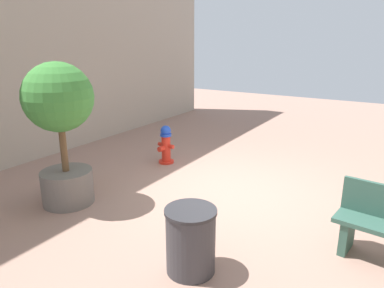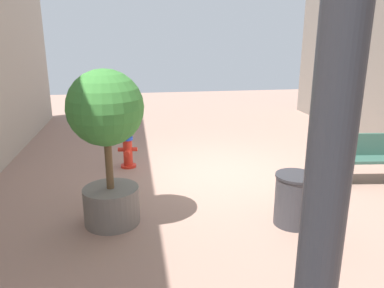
% 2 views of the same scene
% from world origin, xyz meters
% --- Properties ---
extents(ground_plane, '(23.40, 23.40, 0.00)m').
position_xyz_m(ground_plane, '(0.00, 0.00, 0.00)').
color(ground_plane, '#9E7A6B').
extents(fire_hydrant, '(0.43, 0.40, 0.86)m').
position_xyz_m(fire_hydrant, '(1.90, -0.68, 0.43)').
color(fire_hydrant, red).
rests_on(fire_hydrant, ground_plane).
extents(planter_tree, '(1.10, 1.10, 2.36)m').
position_xyz_m(planter_tree, '(2.14, 1.84, 1.45)').
color(planter_tree, slate).
rests_on(planter_tree, ground_plane).
extents(trash_bin, '(0.62, 0.62, 0.80)m').
position_xyz_m(trash_bin, '(-0.61, 2.32, 0.40)').
color(trash_bin, '#38383D').
rests_on(trash_bin, ground_plane).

